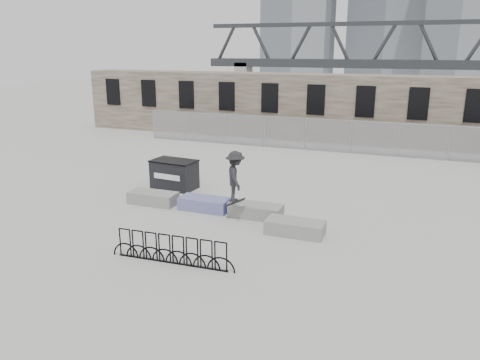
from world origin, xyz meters
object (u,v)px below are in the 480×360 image
Objects in this scene: planter_far_left at (153,197)px; planter_offset at (295,227)px; dumpster at (174,174)px; planter_center_left at (205,203)px; bike_rack at (171,250)px; planter_center_right at (256,210)px; skateboarder at (235,177)px.

planter_offset is (6.32, -1.14, 0.00)m from planter_far_left.
dumpster is (-6.55, 3.42, 0.40)m from planter_offset.
planter_center_left is 3.41m from dumpster.
dumpster is at bearing 95.79° from planter_far_left.
dumpster is (-0.23, 2.29, 0.40)m from planter_far_left.
planter_far_left is 2.32m from planter_center_left.
bike_rack is (3.43, -4.66, 0.17)m from planter_far_left.
skateboarder is at bearing -130.80° from planter_center_right.
planter_far_left is 2.33m from dumpster.
planter_offset is at bearing -32.19° from planter_center_right.
bike_rack reaches higher than planter_center_left.
planter_far_left is 0.94× the size of dumpster.
skateboarder is at bearing -29.79° from dumpster.
skateboarder is at bearing 83.16° from bike_rack.
bike_rack is at bearing -56.69° from dumpster.
planter_center_right is at bearing -69.65° from skateboarder.
planter_far_left is at bearing 126.34° from bike_rack.
planter_offset is 7.40m from dumpster.
planter_center_left is at bearing 178.76° from planter_center_right.
planter_far_left is at bearing 51.73° from skateboarder.
planter_far_left is 6.42m from planter_offset.
planter_far_left is 1.00× the size of planter_offset.
planter_center_left is 2.26m from skateboarder.
planter_offset is at bearing -130.29° from skateboarder.
planter_center_right is at bearing 0.21° from planter_far_left.
dumpster is at bearing 25.83° from skateboarder.
bike_rack is at bearing 144.31° from skateboarder.
planter_center_left is 2.17m from planter_center_right.
bike_rack is at bearing -76.72° from planter_center_left.
bike_rack reaches higher than planter_center_right.
dumpster reaches higher than bike_rack.
planter_center_right is 2.16m from planter_offset.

